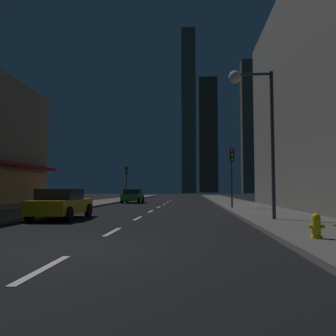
{
  "coord_description": "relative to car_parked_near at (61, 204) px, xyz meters",
  "views": [
    {
      "loc": [
        2.64,
        -7.85,
        1.42
      ],
      "look_at": [
        0.0,
        29.58,
        3.86
      ],
      "focal_mm": 35.44,
      "sensor_mm": 36.0,
      "label": 1
    }
  ],
  "objects": [
    {
      "name": "car_parked_near",
      "position": [
        0.0,
        0.0,
        0.0
      ],
      "size": [
        1.98,
        4.24,
        1.45
      ],
      "color": "gold",
      "rests_on": "ground"
    },
    {
      "name": "skyscraper_distant_short",
      "position": [
        30.02,
        118.17,
        26.05
      ],
      "size": [
        7.08,
        5.46,
        53.58
      ],
      "primitive_type": "cube",
      "color": "brown",
      "rests_on": "ground"
    },
    {
      "name": "sidewalk_right",
      "position": [
        10.6,
        24.28,
        -0.67
      ],
      "size": [
        4.0,
        76.0,
        0.15
      ],
      "primitive_type": "cube",
      "color": "#605E59",
      "rests_on": "ground"
    },
    {
      "name": "traffic_light_near_right",
      "position": [
        9.1,
        8.01,
        2.45
      ],
      "size": [
        0.32,
        0.48,
        4.2
      ],
      "color": "#2D2D2D",
      "rests_on": "sidewalk_right"
    },
    {
      "name": "lane_marking_center",
      "position": [
        3.6,
        8.48,
        -0.73
      ],
      "size": [
        0.16,
        38.6,
        0.01
      ],
      "color": "silver",
      "rests_on": "ground"
    },
    {
      "name": "car_parked_far",
      "position": [
        0.0,
        19.43,
        0.0
      ],
      "size": [
        1.98,
        4.24,
        1.45
      ],
      "color": "#1E722D",
      "rests_on": "ground"
    },
    {
      "name": "skyscraper_distant_mid",
      "position": [
        14.48,
        145.16,
        27.18
      ],
      "size": [
        8.99,
        7.02,
        55.83
      ],
      "primitive_type": "cube",
      "color": "#373529",
      "rests_on": "ground"
    },
    {
      "name": "sidewalk_left",
      "position": [
        -3.4,
        24.28,
        -0.67
      ],
      "size": [
        4.0,
        76.0,
        0.15
      ],
      "primitive_type": "cube",
      "color": "#605E59",
      "rests_on": "ground"
    },
    {
      "name": "skyscraper_distant_tall",
      "position": [
        5.31,
        115.6,
        32.12
      ],
      "size": [
        5.56,
        7.64,
        65.71
      ],
      "primitive_type": "cube",
      "color": "#514D3D",
      "rests_on": "ground"
    },
    {
      "name": "fire_hydrant_yellow_near",
      "position": [
        9.5,
        -6.57,
        -0.29
      ],
      "size": [
        0.42,
        0.3,
        0.65
      ],
      "color": "yellow",
      "rests_on": "sidewalk_right"
    },
    {
      "name": "skyscraper_distant_slender",
      "position": [
        43.28,
        150.01,
        22.07
      ],
      "size": [
        5.26,
        7.86,
        45.62
      ],
      "primitive_type": "cube",
      "color": "#474435",
      "rests_on": "ground"
    },
    {
      "name": "fire_hydrant_far_left",
      "position": [
        -2.3,
        9.18,
        -0.29
      ],
      "size": [
        0.42,
        0.3,
        0.65
      ],
      "color": "gold",
      "rests_on": "sidewalk_left"
    },
    {
      "name": "traffic_light_far_left",
      "position": [
        -1.9,
        25.45,
        2.45
      ],
      "size": [
        0.32,
        0.48,
        4.2
      ],
      "color": "#2D2D2D",
      "rests_on": "sidewalk_left"
    },
    {
      "name": "street_lamp_right",
      "position": [
        8.98,
        -0.9,
        4.33
      ],
      "size": [
        1.96,
        0.56,
        6.58
      ],
      "color": "#38383D",
      "rests_on": "sidewalk_right"
    },
    {
      "name": "ground_plane",
      "position": [
        3.6,
        24.28,
        -0.79
      ],
      "size": [
        78.0,
        136.0,
        0.1
      ],
      "primitive_type": "cube",
      "color": "black"
    }
  ]
}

